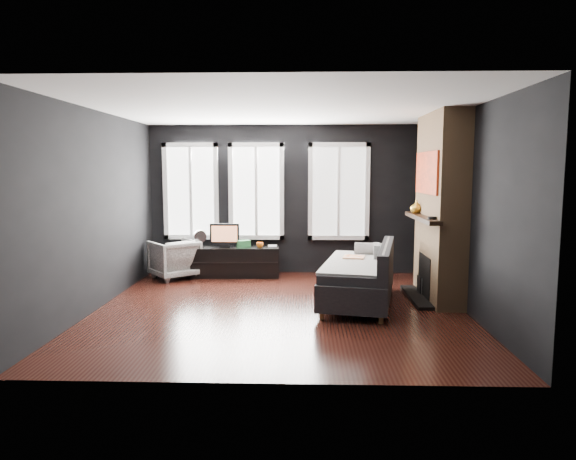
{
  "coord_description": "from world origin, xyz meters",
  "views": [
    {
      "loc": [
        0.34,
        -6.87,
        1.9
      ],
      "look_at": [
        0.1,
        0.3,
        1.05
      ],
      "focal_mm": 32.0,
      "sensor_mm": 36.0,
      "label": 1
    }
  ],
  "objects_px": {
    "media_console": "(236,262)",
    "sofa": "(358,273)",
    "book": "(268,241)",
    "mug": "(260,244)",
    "mantel_vase": "(416,207)",
    "monitor": "(225,234)",
    "armchair": "(174,257)"
  },
  "relations": [
    {
      "from": "armchair",
      "to": "mantel_vase",
      "type": "height_order",
      "value": "mantel_vase"
    },
    {
      "from": "armchair",
      "to": "mantel_vase",
      "type": "xyz_separation_m",
      "value": [
        4.0,
        -0.88,
        0.95
      ]
    },
    {
      "from": "sofa",
      "to": "book",
      "type": "height_order",
      "value": "sofa"
    },
    {
      "from": "mug",
      "to": "book",
      "type": "distance_m",
      "value": 0.2
    },
    {
      "from": "mug",
      "to": "monitor",
      "type": "bearing_deg",
      "value": 174.46
    },
    {
      "from": "armchair",
      "to": "media_console",
      "type": "distance_m",
      "value": 1.08
    },
    {
      "from": "monitor",
      "to": "mantel_vase",
      "type": "height_order",
      "value": "mantel_vase"
    },
    {
      "from": "book",
      "to": "armchair",
      "type": "bearing_deg",
      "value": -171.03
    },
    {
      "from": "monitor",
      "to": "mug",
      "type": "bearing_deg",
      "value": -6.03
    },
    {
      "from": "armchair",
      "to": "book",
      "type": "distance_m",
      "value": 1.67
    },
    {
      "from": "mug",
      "to": "mantel_vase",
      "type": "relative_size",
      "value": 0.61
    },
    {
      "from": "media_console",
      "to": "mantel_vase",
      "type": "bearing_deg",
      "value": -22.68
    },
    {
      "from": "sofa",
      "to": "mug",
      "type": "height_order",
      "value": "sofa"
    },
    {
      "from": "armchair",
      "to": "media_console",
      "type": "height_order",
      "value": "armchair"
    },
    {
      "from": "armchair",
      "to": "mug",
      "type": "xyz_separation_m",
      "value": [
        1.5,
        0.12,
        0.22
      ]
    },
    {
      "from": "sofa",
      "to": "mantel_vase",
      "type": "height_order",
      "value": "mantel_vase"
    },
    {
      "from": "armchair",
      "to": "mug",
      "type": "bearing_deg",
      "value": 145.26
    },
    {
      "from": "monitor",
      "to": "mug",
      "type": "distance_m",
      "value": 0.66
    },
    {
      "from": "media_console",
      "to": "book",
      "type": "bearing_deg",
      "value": 5.36
    },
    {
      "from": "mug",
      "to": "mantel_vase",
      "type": "bearing_deg",
      "value": -21.63
    },
    {
      "from": "armchair",
      "to": "mug",
      "type": "distance_m",
      "value": 1.52
    },
    {
      "from": "sofa",
      "to": "monitor",
      "type": "distance_m",
      "value": 2.85
    },
    {
      "from": "sofa",
      "to": "armchair",
      "type": "height_order",
      "value": "sofa"
    },
    {
      "from": "mantel_vase",
      "to": "mug",
      "type": "bearing_deg",
      "value": 158.37
    },
    {
      "from": "mug",
      "to": "book",
      "type": "bearing_deg",
      "value": 46.7
    },
    {
      "from": "sofa",
      "to": "armchair",
      "type": "xyz_separation_m",
      "value": [
        -3.05,
        1.63,
        -0.06
      ]
    },
    {
      "from": "media_console",
      "to": "sofa",
      "type": "bearing_deg",
      "value": -45.12
    },
    {
      "from": "sofa",
      "to": "mug",
      "type": "bearing_deg",
      "value": 143.16
    },
    {
      "from": "mantel_vase",
      "to": "sofa",
      "type": "bearing_deg",
      "value": -141.73
    },
    {
      "from": "monitor",
      "to": "mug",
      "type": "height_order",
      "value": "monitor"
    },
    {
      "from": "armchair",
      "to": "monitor",
      "type": "xyz_separation_m",
      "value": [
        0.86,
        0.18,
        0.39
      ]
    },
    {
      "from": "armchair",
      "to": "mantel_vase",
      "type": "bearing_deg",
      "value": 128.47
    }
  ]
}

